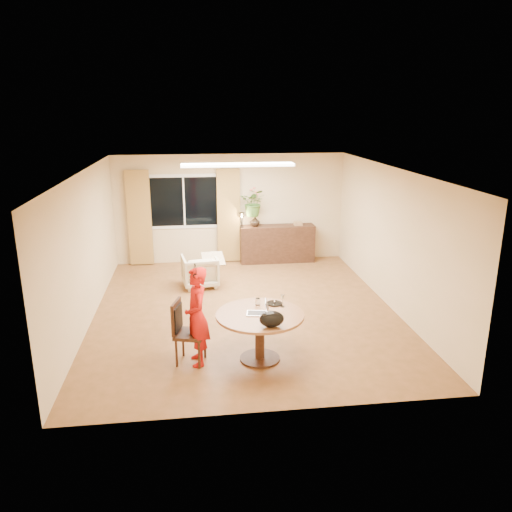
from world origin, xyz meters
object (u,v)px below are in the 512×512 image
at_px(dining_table, 260,324).
at_px(child, 197,316).
at_px(sideboard, 277,244).
at_px(armchair, 200,271).
at_px(dining_chair, 190,332).

bearing_deg(dining_table, child, 178.64).
bearing_deg(sideboard, child, -112.33).
relative_size(armchair, sideboard, 0.41).
distance_m(dining_table, child, 0.93).
relative_size(dining_chair, armchair, 1.30).
bearing_deg(dining_table, dining_chair, 177.14).
distance_m(dining_table, sideboard, 5.03).
height_order(dining_table, sideboard, sideboard).
bearing_deg(sideboard, dining_table, -102.55).
xyz_separation_m(dining_table, armchair, (-0.82, 3.37, -0.25)).
height_order(armchair, sideboard, sideboard).
distance_m(dining_chair, armchair, 3.32).
distance_m(dining_table, dining_chair, 1.03).
distance_m(armchair, sideboard, 2.46).
xyz_separation_m(child, sideboard, (2.01, 4.89, -0.29)).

